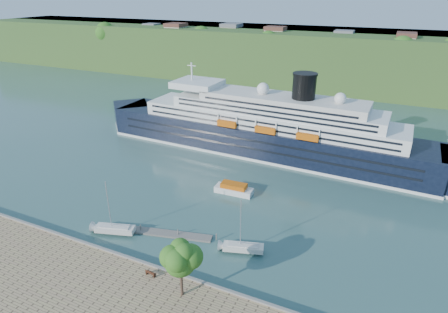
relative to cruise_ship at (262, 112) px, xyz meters
The scene contains 10 objects.
ground 54.45m from the cruise_ship, 92.89° to the right, with size 400.00×400.00×0.00m, color #305655.
far_hillside 91.89m from the cruise_ship, 91.67° to the left, with size 400.00×50.00×24.00m, color #325421.
quay_coping 54.42m from the cruise_ship, 92.88° to the right, with size 220.00×0.50×0.30m, color slate.
cruise_ship is the anchor object (origin of this frame).
park_bench 56.15m from the cruise_ship, 88.44° to the right, with size 1.76×0.72×1.13m, color #4E2716, non-canonical shape.
promenade_tree 57.47m from the cruise_ship, 82.04° to the right, with size 6.06×6.06×10.03m, color #2C6A1C, non-canonical shape.
floating_pontoon 45.43m from the cruise_ship, 93.25° to the right, with size 16.37×2.00×0.36m, color gray, non-canonical shape.
sailboat_white_near 49.59m from the cruise_ship, 103.68° to the right, with size 8.09×2.25×10.45m, color silver, non-canonical shape.
sailboat_white_far 45.00m from the cruise_ship, 74.38° to the right, with size 7.73×2.15×9.98m, color silver, non-canonical shape.
tender_launch 26.80m from the cruise_ship, 84.40° to the right, with size 8.60×2.94×2.38m, color #C3560B, non-canonical shape.
Camera 1 is at (33.35, -38.67, 41.72)m, focal length 30.00 mm.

